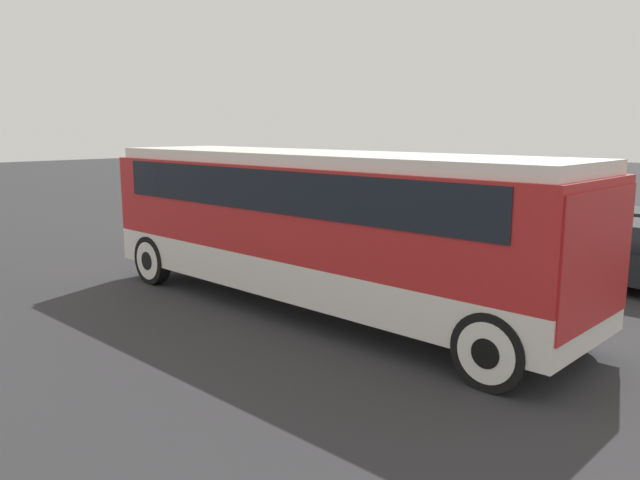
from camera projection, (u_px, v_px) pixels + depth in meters
ground_plane at (320, 309)px, 12.20m from camera, size 120.00×120.00×0.00m
tour_bus at (324, 216)px, 11.80m from camera, size 10.37×2.66×3.04m
parked_car_mid at (629, 238)px, 15.91m from camera, size 4.28×1.86×1.46m
parked_car_far at (371, 221)px, 18.99m from camera, size 4.01×1.84×1.38m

